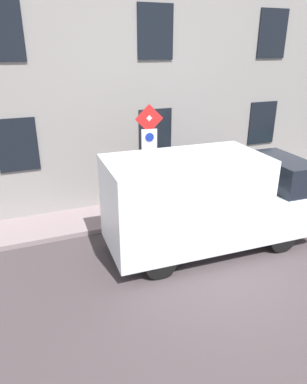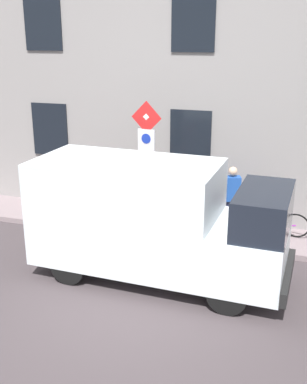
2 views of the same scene
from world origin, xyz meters
TOP-DOWN VIEW (x-y plane):
  - ground_plane at (0.00, 0.00)m, footprint 80.00×80.00m
  - sidewalk_slab at (3.76, 0.00)m, footprint 1.61×17.11m
  - building_facade at (4.91, 0.00)m, footprint 0.75×15.11m
  - sign_post_stacked at (3.16, 0.75)m, footprint 0.18×0.56m
  - delivery_van at (1.26, -0.04)m, footprint 2.20×5.40m
  - bicycle_purple at (4.02, -2.34)m, footprint 0.46×1.71m
  - bicycle_blue at (4.02, -1.37)m, footprint 0.46×1.71m
  - bicycle_black at (4.02, -0.40)m, footprint 0.47×1.72m
  - pedestrian at (3.86, -1.26)m, footprint 0.38×0.46m

SIDE VIEW (x-z plane):
  - ground_plane at x=0.00m, z-range 0.00..0.00m
  - sidewalk_slab at x=3.76m, z-range 0.00..0.14m
  - bicycle_purple at x=4.02m, z-range 0.07..0.96m
  - bicycle_blue at x=4.02m, z-range 0.07..0.96m
  - bicycle_black at x=4.02m, z-range 0.07..0.95m
  - pedestrian at x=3.86m, z-range 0.21..1.93m
  - delivery_van at x=1.26m, z-range 0.08..2.58m
  - sign_post_stacked at x=3.16m, z-range 0.62..3.84m
  - building_facade at x=4.91m, z-range 0.00..7.33m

